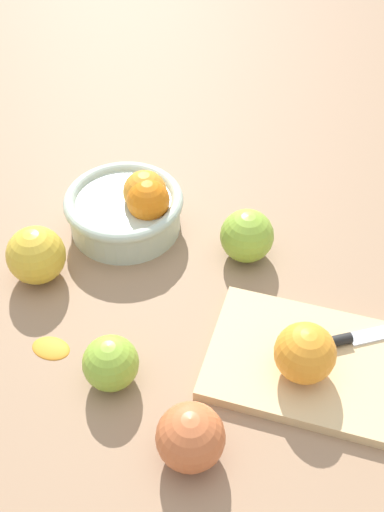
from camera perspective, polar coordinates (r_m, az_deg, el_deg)
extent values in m
plane|color=#997556|center=(0.85, 0.86, -5.44)|extent=(2.40, 2.40, 0.00)
cylinder|color=beige|center=(0.96, -6.18, 3.88)|extent=(0.17, 0.17, 0.05)
torus|color=beige|center=(0.94, -6.31, 5.09)|extent=(0.18, 0.18, 0.02)
sphere|color=orange|center=(0.91, -4.06, 5.14)|extent=(0.06, 0.06, 0.06)
sphere|color=orange|center=(0.93, -4.35, 5.89)|extent=(0.07, 0.07, 0.07)
cube|color=#DBB77F|center=(0.80, 10.21, -9.50)|extent=(0.27, 0.22, 0.02)
sphere|color=orange|center=(0.76, 10.34, -8.76)|extent=(0.07, 0.07, 0.07)
cylinder|color=black|center=(0.81, 12.97, -7.63)|extent=(0.04, 0.04, 0.01)
sphere|color=#8EB738|center=(0.90, 5.07, 1.86)|extent=(0.08, 0.08, 0.08)
sphere|color=#CC6638|center=(0.70, -0.14, -16.31)|extent=(0.08, 0.08, 0.08)
sphere|color=#8EB738|center=(0.76, -7.48, -9.73)|extent=(0.07, 0.07, 0.07)
sphere|color=gold|center=(0.89, -14.14, 0.08)|extent=(0.08, 0.08, 0.08)
ellipsoid|color=orange|center=(0.83, -12.88, -8.12)|extent=(0.06, 0.04, 0.01)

